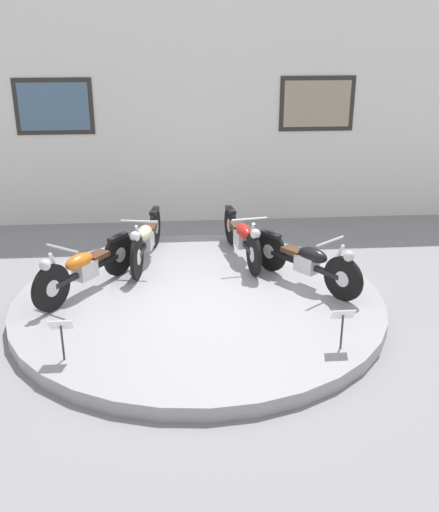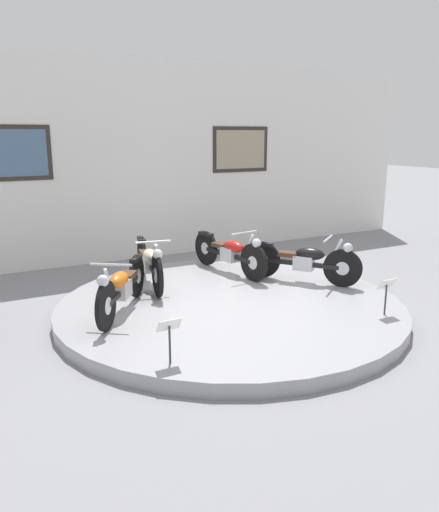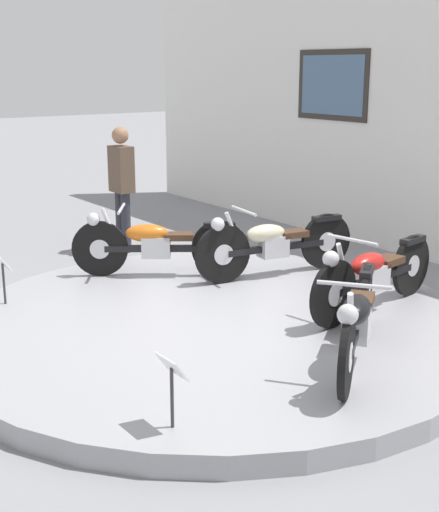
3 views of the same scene
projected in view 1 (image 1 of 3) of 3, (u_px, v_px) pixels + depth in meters
The scene contains 9 objects.
ground_plane at pixel (199, 309), 8.21m from camera, with size 60.00×60.00×0.00m, color gray.
display_platform at pixel (199, 303), 8.17m from camera, with size 5.01×5.01×0.18m, color #99999E.
back_wall at pixel (188, 115), 11.08m from camera, with size 14.00×0.22×4.04m.
motorcycle_orange at pixel (85, 267), 8.14m from camera, with size 1.19×1.65×0.79m.
motorcycle_cream at pixel (146, 238), 9.18m from camera, with size 0.54×1.98×0.80m.
motorcycle_red at pixel (242, 236), 9.29m from camera, with size 0.54×1.97×0.79m.
motorcycle_black at pixel (307, 260), 8.37m from camera, with size 1.23×1.60×0.78m.
info_placard_front_left at pixel (61, 330), 6.52m from camera, with size 0.26×0.11×0.51m.
info_placard_front_centre at pixel (343, 320), 6.75m from camera, with size 0.26×0.11×0.51m.
Camera 1 is at (-0.30, -7.35, 3.73)m, focal length 42.00 mm.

